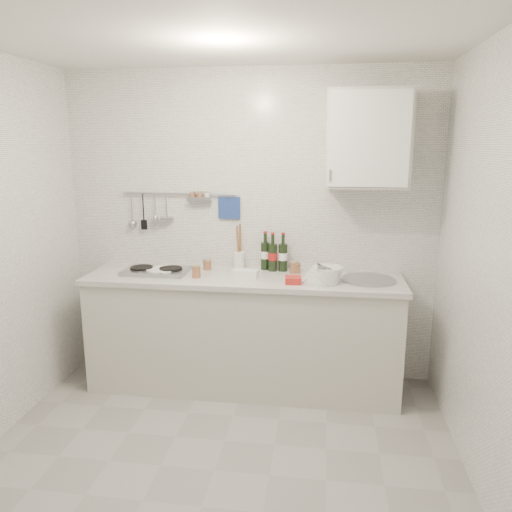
{
  "coord_description": "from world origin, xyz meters",
  "views": [
    {
      "loc": [
        0.62,
        -2.58,
        1.91
      ],
      "look_at": [
        0.13,
        0.9,
        1.13
      ],
      "focal_mm": 35.0,
      "sensor_mm": 36.0,
      "label": 1
    }
  ],
  "objects_px": {
    "plate_stack_hob": "(161,271)",
    "plate_stack_sink": "(324,275)",
    "wall_cabinet": "(367,139)",
    "wine_bottles": "(274,252)",
    "utensil_crock": "(239,258)"
  },
  "relations": [
    {
      "from": "wine_bottles",
      "to": "utensil_crock",
      "type": "distance_m",
      "value": 0.3
    },
    {
      "from": "plate_stack_hob",
      "to": "plate_stack_sink",
      "type": "distance_m",
      "value": 1.28
    },
    {
      "from": "wine_bottles",
      "to": "utensil_crock",
      "type": "bearing_deg",
      "value": 173.19
    },
    {
      "from": "plate_stack_hob",
      "to": "wine_bottles",
      "type": "bearing_deg",
      "value": 13.94
    },
    {
      "from": "plate_stack_hob",
      "to": "wine_bottles",
      "type": "height_order",
      "value": "wine_bottles"
    },
    {
      "from": "utensil_crock",
      "to": "wall_cabinet",
      "type": "bearing_deg",
      "value": -7.14
    },
    {
      "from": "plate_stack_hob",
      "to": "plate_stack_sink",
      "type": "relative_size",
      "value": 0.93
    },
    {
      "from": "plate_stack_hob",
      "to": "wall_cabinet",
      "type": "bearing_deg",
      "value": 4.68
    },
    {
      "from": "wall_cabinet",
      "to": "utensil_crock",
      "type": "xyz_separation_m",
      "value": [
        -0.98,
        0.12,
        -0.94
      ]
    },
    {
      "from": "plate_stack_sink",
      "to": "wine_bottles",
      "type": "relative_size",
      "value": 0.94
    },
    {
      "from": "wine_bottles",
      "to": "wall_cabinet",
      "type": "bearing_deg",
      "value": -7.28
    },
    {
      "from": "wall_cabinet",
      "to": "wine_bottles",
      "type": "bearing_deg",
      "value": 172.72
    },
    {
      "from": "plate_stack_hob",
      "to": "utensil_crock",
      "type": "distance_m",
      "value": 0.63
    },
    {
      "from": "wall_cabinet",
      "to": "utensil_crock",
      "type": "height_order",
      "value": "wall_cabinet"
    },
    {
      "from": "utensil_crock",
      "to": "plate_stack_sink",
      "type": "bearing_deg",
      "value": -25.66
    }
  ]
}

